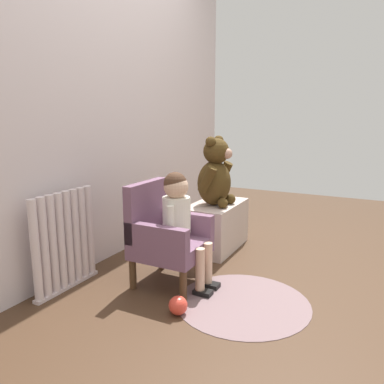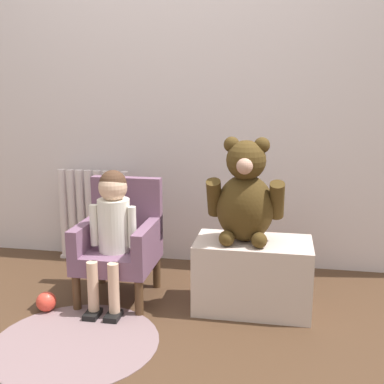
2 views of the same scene
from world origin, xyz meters
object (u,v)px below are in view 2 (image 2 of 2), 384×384
radiator (94,216)px  toy_ball (46,302)px  floor_rug (75,342)px  child_figure (112,219)px  low_bench (253,275)px  child_armchair (120,241)px  large_teddy_bear (245,196)px

radiator → toy_ball: (0.03, -0.77, -0.25)m
toy_ball → floor_rug: bearing=-44.1°
child_figure → low_bench: (0.73, 0.07, -0.28)m
child_armchair → child_figure: bearing=-90.0°
radiator → large_teddy_bear: size_ratio=1.14×
large_teddy_bear → child_armchair: bearing=176.2°
floor_rug → toy_ball: size_ratio=7.44×
floor_rug → toy_ball: 0.39m
low_bench → floor_rug: low_bench is taller
radiator → floor_rug: bearing=-73.4°
child_figure → low_bench: 0.79m
child_armchair → low_bench: 0.74m
low_bench → large_teddy_bear: 0.42m
low_bench → large_teddy_bear: large_teddy_bear is taller
radiator → child_figure: 0.72m
low_bench → toy_ball: size_ratio=5.78×
floor_rug → low_bench: bearing=33.1°
radiator → toy_ball: bearing=-87.6°
child_figure → toy_ball: bearing=-152.9°
large_teddy_bear → low_bench: bearing=8.3°
child_armchair → low_bench: child_armchair is taller
radiator → low_bench: bearing=-26.4°
child_figure → low_bench: size_ratio=1.21×
large_teddy_bear → floor_rug: bearing=-145.6°
child_figure → toy_ball: size_ratio=7.01×
low_bench → floor_rug: 0.94m
low_bench → large_teddy_bear: bearing=-171.7°
floor_rug → large_teddy_bear: bearing=34.4°
radiator → floor_rug: 1.12m
child_figure → large_teddy_bear: (0.68, 0.06, 0.13)m
radiator → child_armchair: bearing=-54.9°
toy_ball → low_bench: bearing=12.5°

